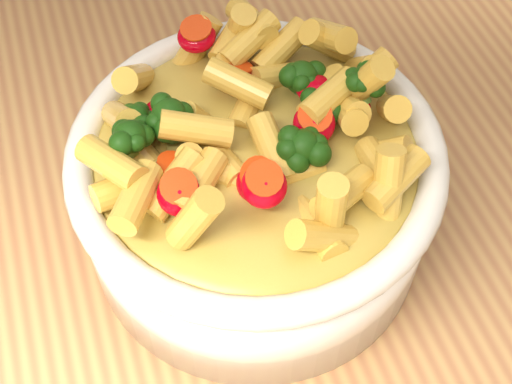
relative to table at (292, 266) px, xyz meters
name	(u,v)px	position (x,y,z in m)	size (l,w,h in m)	color
table	(292,266)	(0.00, 0.00, 0.00)	(1.20, 0.80, 0.90)	tan
serving_bowl	(256,191)	(-0.04, -0.02, 0.15)	(0.24, 0.24, 0.10)	white
pasta_salad	(256,128)	(-0.04, -0.02, 0.22)	(0.19, 0.19, 0.04)	#F5C94D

